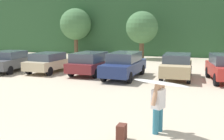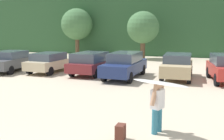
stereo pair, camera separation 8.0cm
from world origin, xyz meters
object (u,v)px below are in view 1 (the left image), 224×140
(parked_car_maroon, at_px, (92,63))
(surfboard_white, at_px, (160,83))
(person_adult, at_px, (158,104))
(backpack_dropped, at_px, (122,132))
(parked_car_champagne, at_px, (50,62))
(parked_car_dark_gray, at_px, (11,61))
(parked_car_tan, at_px, (177,65))
(parked_car_navy, at_px, (124,64))

(parked_car_maroon, xyz_separation_m, surfboard_white, (6.04, -9.18, 0.75))
(parked_car_maroon, bearing_deg, person_adult, -144.80)
(person_adult, bearing_deg, backpack_dropped, 63.27)
(surfboard_white, bearing_deg, backpack_dropped, 63.25)
(parked_car_champagne, xyz_separation_m, surfboard_white, (9.27, -9.01, 0.81))
(parked_car_champagne, bearing_deg, person_adult, -131.82)
(person_adult, bearing_deg, surfboard_white, 141.70)
(parked_car_champagne, relative_size, person_adult, 2.65)
(parked_car_dark_gray, distance_m, parked_car_maroon, 6.28)
(parked_car_dark_gray, xyz_separation_m, parked_car_champagne, (3.01, 0.49, -0.03))
(parked_car_tan, xyz_separation_m, person_adult, (0.25, -9.30, 0.07))
(parked_car_maroon, height_order, surfboard_white, surfboard_white)
(parked_car_maroon, relative_size, surfboard_white, 2.50)
(backpack_dropped, bearing_deg, parked_car_maroon, 117.07)
(parked_car_maroon, height_order, parked_car_tan, parked_car_tan)
(parked_car_dark_gray, distance_m, parked_car_champagne, 3.05)
(parked_car_navy, xyz_separation_m, person_adult, (3.45, -8.46, 0.04))
(parked_car_navy, bearing_deg, parked_car_champagne, 86.86)
(parked_car_champagne, bearing_deg, backpack_dropped, -137.38)
(parked_car_maroon, xyz_separation_m, parked_car_navy, (2.53, -0.64, 0.05))
(parked_car_maroon, distance_m, backpack_dropped, 11.22)
(parked_car_dark_gray, relative_size, parked_car_champagne, 1.14)
(parked_car_dark_gray, bearing_deg, backpack_dropped, -134.91)
(parked_car_champagne, xyz_separation_m, parked_car_maroon, (3.23, 0.17, 0.06))
(parked_car_navy, bearing_deg, parked_car_dark_gray, 91.62)
(backpack_dropped, bearing_deg, parked_car_champagne, 130.35)
(parked_car_tan, relative_size, backpack_dropped, 9.69)
(parked_car_dark_gray, xyz_separation_m, parked_car_maroon, (6.24, 0.65, 0.03))
(parked_car_maroon, xyz_separation_m, backpack_dropped, (5.10, -9.98, -0.58))
(person_adult, bearing_deg, parked_car_champagne, -25.41)
(parked_car_champagne, relative_size, backpack_dropped, 9.41)
(parked_car_maroon, bearing_deg, parked_car_navy, -102.23)
(parked_car_dark_gray, distance_m, backpack_dropped, 14.69)
(parked_car_champagne, distance_m, parked_car_maroon, 3.24)
(parked_car_dark_gray, bearing_deg, parked_car_champagne, -86.31)
(parked_car_navy, relative_size, backpack_dropped, 10.71)
(parked_car_dark_gray, height_order, parked_car_maroon, parked_car_maroon)
(parked_car_tan, xyz_separation_m, surfboard_white, (0.30, -9.37, 0.73))
(parked_car_champagne, height_order, parked_car_navy, parked_car_navy)
(parked_car_dark_gray, bearing_deg, parked_car_tan, -91.43)
(backpack_dropped, bearing_deg, parked_car_navy, 105.35)
(parked_car_navy, height_order, person_adult, parked_car_navy)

